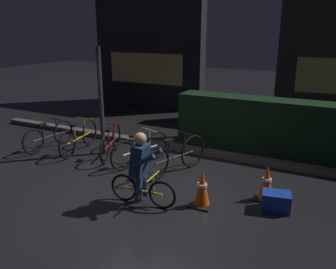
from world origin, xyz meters
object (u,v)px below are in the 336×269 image
Objects in this scene: parked_bike_right_mid at (175,157)px; traffic_cone_far at (267,183)px; cyclist at (141,168)px; parked_bike_leftmost at (49,136)px; traffic_cone_near at (202,188)px; street_post at (101,102)px; blue_crate at (276,201)px; parked_bike_center_left at (111,142)px; parked_bike_left_mid at (79,138)px; parked_bike_center_right at (141,150)px.

traffic_cone_far is at bearing -79.27° from parked_bike_right_mid.
parked_bike_leftmost is at bearing 154.18° from cyclist.
traffic_cone_far is (0.89, 0.70, -0.00)m from traffic_cone_near.
blue_crate is at bearing -12.40° from street_post.
parked_bike_right_mid is 2.18m from blue_crate.
parked_bike_center_left is at bearing 155.36° from traffic_cone_near.
parked_bike_center_left is 3.93m from blue_crate.
parked_bike_left_mid is 3.69× the size of blue_crate.
traffic_cone_near is (3.57, -1.15, -0.04)m from parked_bike_left_mid.
parked_bike_leftmost is 1.00× the size of parked_bike_center_right.
parked_bike_leftmost is 2.40× the size of traffic_cone_far.
parked_bike_center_right is at bearing -100.81° from parked_bike_left_mid.
parked_bike_leftmost is 0.93× the size of parked_bike_left_mid.
parked_bike_left_mid is 2.56× the size of traffic_cone_near.
parked_bike_left_mid is at bearing 107.47° from parked_bike_center_right.
parked_bike_center_left reaches higher than blue_crate.
parked_bike_center_left is (1.65, 0.27, 0.01)m from parked_bike_leftmost.
parked_bike_left_mid is 3.08m from cyclist.
street_post is at bearing 100.73° from parked_bike_right_mid.
parked_bike_center_right is 3.05m from blue_crate.
cyclist is (-2.03, -0.79, 0.48)m from blue_crate.
parked_bike_center_right is at bearing 166.54° from blue_crate.
traffic_cone_far is at bearing -117.99° from parked_bike_center_left.
street_post reaches higher than parked_bike_center_right.
street_post is at bearing -85.31° from parked_bike_left_mid.
traffic_cone_near is at bearing -102.12° from parked_bike_center_right.
parked_bike_leftmost is at bearing 109.67° from parked_bike_right_mid.
street_post is 0.94m from parked_bike_center_left.
cyclist is (-1.81, -1.09, 0.33)m from traffic_cone_far.
parked_bike_center_left reaches higher than parked_bike_leftmost.
parked_bike_right_mid reaches higher than parked_bike_leftmost.
street_post is at bearing 136.54° from cyclist.
parked_bike_left_mid is at bearing 170.88° from blue_crate.
parked_bike_right_mid is at bearing -85.07° from parked_bike_leftmost.
traffic_cone_near is at bearing -117.29° from parked_bike_left_mid.
traffic_cone_far is (3.61, -0.54, -0.03)m from parked_bike_center_left.
traffic_cone_near is at bearing -160.32° from blue_crate.
parked_bike_right_mid is 2.60× the size of traffic_cone_near.
traffic_cone_near is (4.36, -0.98, -0.01)m from parked_bike_leftmost.
traffic_cone_far is at bearing 126.45° from blue_crate.
street_post is 1.69m from parked_bike_leftmost.
street_post is 2.73m from cyclist.
parked_bike_left_mid is 4.48m from traffic_cone_far.
traffic_cone_near is (2.72, -1.25, -0.02)m from parked_bike_center_left.
cyclist reaches higher than parked_bike_leftmost.
parked_bike_center_left is 2.99m from traffic_cone_near.
parked_bike_center_left is 1.19× the size of cyclist.
blue_crate is at bearing -86.30° from parked_bike_right_mid.
parked_bike_left_mid reaches higher than traffic_cone_far.
street_post is 3.37m from traffic_cone_near.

